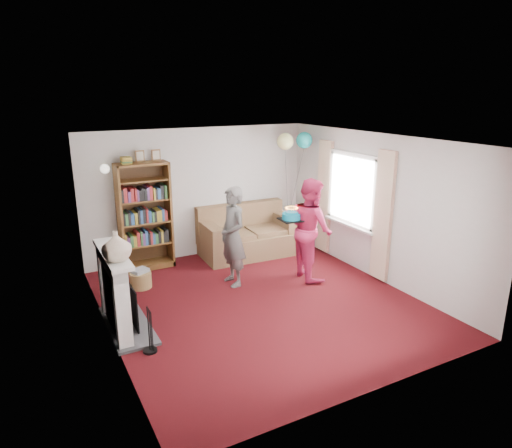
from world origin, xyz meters
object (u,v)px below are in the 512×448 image
bookcase (144,217)px  sofa (246,236)px  person_striped (233,237)px  person_magenta (311,229)px  birthday_cake (291,216)px

bookcase → sofa: size_ratio=1.17×
bookcase → sofa: (1.96, -0.23, -0.60)m
sofa → person_striped: bearing=-122.8°
sofa → person_magenta: person_magenta is taller
person_magenta → person_striped: bearing=83.3°
sofa → birthday_cake: size_ratio=4.91×
bookcase → person_striped: size_ratio=1.29×
bookcase → person_striped: 1.82m
sofa → person_magenta: bearing=-71.6°
bookcase → birthday_cake: (2.05, -1.74, 0.18)m
bookcase → sofa: 2.06m
bookcase → person_magenta: (2.41, -1.80, -0.08)m
bookcase → sofa: bookcase is taller
birthday_cake → bookcase: bearing=139.6°
sofa → bookcase: bearing=175.8°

